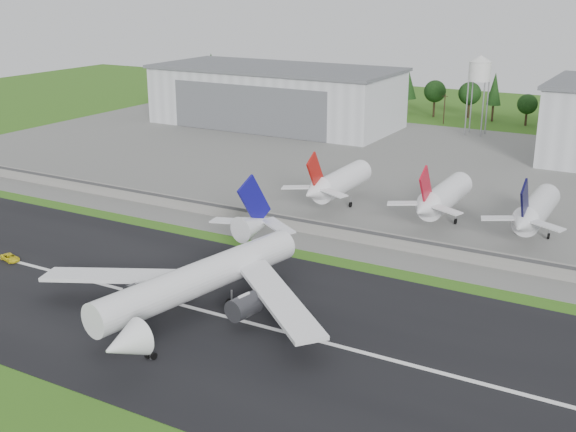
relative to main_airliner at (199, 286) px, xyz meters
The scene contains 14 objects.
ground 11.50m from the main_airliner, 66.87° to the right, with size 600.00×600.00×0.00m, color #2D5A15.
runway 6.35m from the main_airliner, ahead, with size 320.00×60.00×0.10m, color black.
runway_centerline 6.31m from the main_airliner, ahead, with size 220.00×1.00×0.02m, color white.
apron 110.61m from the main_airliner, 87.88° to the left, with size 320.00×150.00×0.10m, color slate.
blast_fence 45.70m from the main_airliner, 84.85° to the left, with size 240.00×0.61×3.50m.
hangar_west 173.03m from the main_airliner, 116.04° to the left, with size 97.00×44.00×23.20m.
water_tower 176.53m from the main_airliner, 90.30° to the left, with size 8.40×8.40×29.40m.
utility_poles 190.54m from the main_airliner, 88.77° to the left, with size 230.00×3.00×12.00m, color black, non-canonical shape.
treeline 205.53m from the main_airliner, 88.86° to the left, with size 320.00×16.00×22.00m, color black, non-canonical shape.
main_airliner is the anchor object (origin of this frame).
ground_vehicle 48.41m from the main_airliner, behind, with size 2.29×4.96×1.38m, color yellow.
parked_jet_red_a 67.34m from the main_airliner, 95.45° to the left, with size 7.36×31.29×16.88m.
parked_jet_red_b 70.22m from the main_airliner, 72.68° to the left, with size 7.36×31.29×16.93m.
parked_jet_navy 79.14m from the main_airliner, 57.87° to the left, with size 7.36×31.29×16.82m.
Camera 1 is at (65.39, -82.34, 54.67)m, focal length 45.00 mm.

